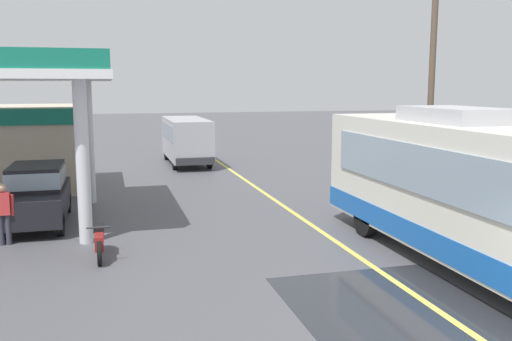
# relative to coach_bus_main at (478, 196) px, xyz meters

# --- Properties ---
(ground) EXTENTS (120.00, 120.00, 0.00)m
(ground) POSITION_rel_coach_bus_main_xyz_m (-2.14, 15.78, -1.72)
(ground) COLOR #4C4C51
(lane_divider_stripe) EXTENTS (0.16, 50.00, 0.01)m
(lane_divider_stripe) POSITION_rel_coach_bus_main_xyz_m (-2.14, 10.78, -1.72)
(lane_divider_stripe) COLOR #D8CC4C
(lane_divider_stripe) RESTS_ON ground
(wet_puddle_patch) EXTENTS (3.79, 5.31, 0.01)m
(wet_puddle_patch) POSITION_rel_coach_bus_main_xyz_m (-2.90, -1.99, -1.72)
(wet_puddle_patch) COLOR #26282D
(wet_puddle_patch) RESTS_ON ground
(coach_bus_main) EXTENTS (2.60, 11.04, 3.69)m
(coach_bus_main) POSITION_rel_coach_bus_main_xyz_m (0.00, 0.00, 0.00)
(coach_bus_main) COLOR silver
(coach_bus_main) RESTS_ON ground
(car_at_pump) EXTENTS (1.70, 4.20, 1.82)m
(car_at_pump) POSITION_rel_coach_bus_main_xyz_m (-10.16, 7.13, -0.71)
(car_at_pump) COLOR black
(car_at_pump) RESTS_ON ground
(minibus_opposing_lane) EXTENTS (2.04, 6.13, 2.44)m
(minibus_opposing_lane) POSITION_rel_coach_bus_main_xyz_m (-3.94, 19.10, -0.25)
(minibus_opposing_lane) COLOR #A5A5AD
(minibus_opposing_lane) RESTS_ON ground
(motorcycle_parked_forecourt) EXTENTS (0.55, 1.80, 0.92)m
(motorcycle_parked_forecourt) POSITION_rel_coach_bus_main_xyz_m (-8.32, 3.19, -1.28)
(motorcycle_parked_forecourt) COLOR black
(motorcycle_parked_forecourt) RESTS_ON ground
(pedestrian_near_pump) EXTENTS (0.55, 0.22, 1.66)m
(pedestrian_near_pump) POSITION_rel_coach_bus_main_xyz_m (-10.23, 6.95, -0.79)
(pedestrian_near_pump) COLOR #33333F
(pedestrian_near_pump) RESTS_ON ground
(pedestrian_by_shop) EXTENTS (0.55, 0.22, 1.66)m
(pedestrian_by_shop) POSITION_rel_coach_bus_main_xyz_m (-10.77, 4.97, -0.79)
(pedestrian_by_shop) COLOR #33333F
(pedestrian_by_shop) RESTS_ON ground
(utility_pole_roadside) EXTENTS (1.80, 0.24, 8.77)m
(utility_pole_roadside) POSITION_rel_coach_bus_main_xyz_m (3.97, 8.34, 2.85)
(utility_pole_roadside) COLOR brown
(utility_pole_roadside) RESTS_ON ground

